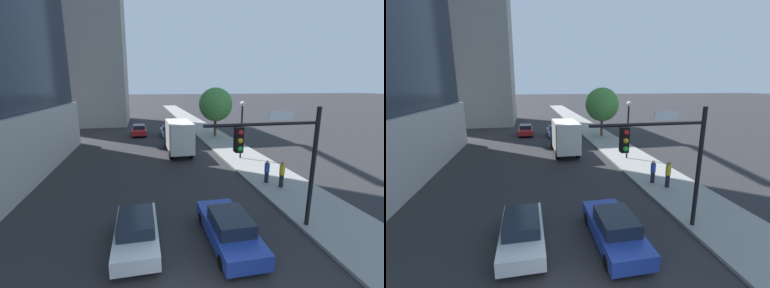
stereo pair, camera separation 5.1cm
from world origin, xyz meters
The scene contains 12 objects.
sidewalk centered at (7.91, 20.00, 0.07)m, with size 4.17×120.00×0.15m, color gray.
construction_building centered at (-10.67, 43.13, 19.41)m, with size 14.62×22.05×42.52m.
traffic_light_pole centered at (4.51, 4.57, 3.97)m, with size 5.29×0.48×5.67m.
street_lamp centered at (7.45, 15.98, 3.61)m, with size 0.44×0.44×5.21m.
street_tree centered at (8.19, 26.68, 4.29)m, with size 4.39×4.39×6.34m.
car_white centered at (-1.80, 4.75, 0.70)m, with size 1.77×4.28×1.39m.
car_silver centered at (2.11, 28.45, 0.67)m, with size 1.94×4.27×1.32m.
car_blue centered at (2.11, 4.16, 0.69)m, with size 1.79×4.71×1.43m.
car_red centered at (-1.80, 29.71, 0.73)m, with size 1.86×4.46×1.45m.
box_truck centered at (2.11, 19.19, 1.82)m, with size 2.26×6.60×3.36m.
pedestrian_blue_shirt centered at (6.91, 9.94, 0.95)m, with size 0.34×0.34×1.59m.
pedestrian_yellow_shirt centered at (7.48, 9.00, 1.05)m, with size 0.34×0.34×1.75m.
Camera 2 is at (-1.31, -4.99, 6.70)m, focal length 23.32 mm.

